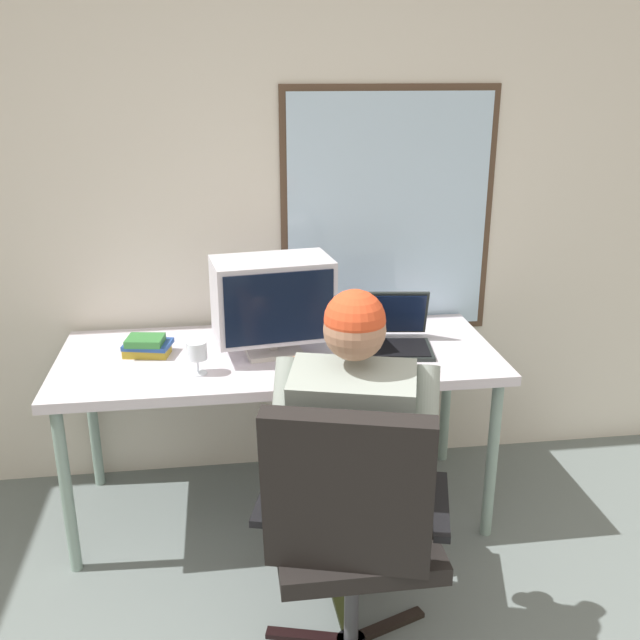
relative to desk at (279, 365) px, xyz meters
name	(u,v)px	position (x,y,z in m)	size (l,w,h in m)	color
wall_rear	(224,181)	(-0.19, 0.44, 0.71)	(5.66, 0.08, 2.84)	silver
desk	(279,365)	(0.00, 0.00, 0.00)	(1.83, 0.76, 0.76)	gray
office_chair	(350,522)	(0.14, -0.96, -0.12)	(0.68, 0.64, 1.01)	black
person_seated	(356,450)	(0.20, -0.69, -0.03)	(0.64, 0.86, 1.28)	#4D415B
crt_monitor	(273,299)	(-0.02, -0.01, 0.30)	(0.51, 0.34, 0.41)	beige
laptop	(390,332)	(0.48, 0.02, 0.12)	(0.38, 0.36, 0.23)	black
wine_glass	(197,352)	(-0.33, -0.18, 0.15)	(0.08, 0.08, 0.13)	silver
book_stack	(147,346)	(-0.55, 0.05, 0.10)	(0.21, 0.18, 0.08)	#A28623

